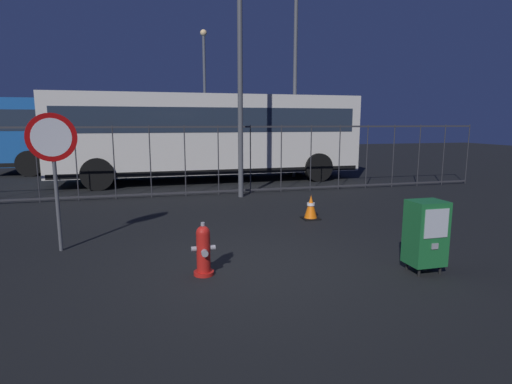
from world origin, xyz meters
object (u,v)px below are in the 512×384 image
street_light_near_right (240,45)px  stop_sign (53,153)px  street_light_far_left (295,55)px  bus_near (209,133)px  street_light_near_left (205,87)px  fire_hydrant (203,250)px  newspaper_box_primary (426,233)px  bus_far (129,131)px  traffic_cone (311,207)px

street_light_near_right → stop_sign: bearing=-134.1°
street_light_far_left → bus_near: bearing=-175.0°
stop_sign → street_light_near_right: size_ratio=0.32×
street_light_far_left → street_light_near_right: bearing=-127.7°
bus_near → street_light_near_left: size_ratio=1.64×
stop_sign → bus_near: bus_near is taller
fire_hydrant → street_light_near_left: street_light_near_left is taller
newspaper_box_primary → street_light_near_right: street_light_near_right is taller
bus_far → street_light_near_right: (3.26, -7.63, 2.39)m
bus_near → newspaper_box_primary: bearing=-81.5°
newspaper_box_primary → stop_sign: stop_sign is taller
stop_sign → bus_far: bus_far is taller
stop_sign → street_light_near_left: (4.22, 13.31, 2.15)m
street_light_near_right → street_light_far_left: 4.83m
newspaper_box_primary → bus_near: 10.09m
street_light_near_right → traffic_cone: bearing=-73.5°
traffic_cone → newspaper_box_primary: bearing=-84.6°
newspaper_box_primary → bus_far: size_ratio=0.10×
newspaper_box_primary → street_light_near_left: bearing=93.4°
newspaper_box_primary → bus_far: bearing=107.7°
newspaper_box_primary → stop_sign: bearing=155.6°
traffic_cone → street_light_near_right: (-0.89, 3.00, 3.83)m
fire_hydrant → street_light_far_left: 11.43m
fire_hydrant → street_light_near_left: bearing=82.0°
street_light_near_left → street_light_near_right: size_ratio=0.91×
fire_hydrant → street_light_far_left: street_light_far_left is taller
stop_sign → traffic_cone: stop_sign is taller
traffic_cone → bus_near: (-1.25, 6.52, 1.45)m
street_light_far_left → fire_hydrant: bearing=-116.5°
newspaper_box_primary → bus_near: bus_near is taller
traffic_cone → fire_hydrant: bearing=-134.7°
street_light_near_left → bus_far: bearing=-155.5°
bus_far → street_light_far_left: (6.20, -3.82, 2.81)m
fire_hydrant → newspaper_box_primary: newspaper_box_primary is taller
bus_near → traffic_cone: bearing=-79.7°
stop_sign → fire_hydrant: bearing=-38.0°
bus_far → traffic_cone: bearing=-68.4°
bus_far → street_light_far_left: bearing=-31.4°
newspaper_box_primary → stop_sign: 5.74m
newspaper_box_primary → bus_far: bus_far is taller
fire_hydrant → street_light_far_left: (4.75, 9.53, 4.16)m
stop_sign → street_light_near_left: bearing=72.4°
stop_sign → bus_near: bearing=64.8°
traffic_cone → street_light_far_left: 8.29m
street_light_near_left → street_light_far_left: bearing=-64.0°
stop_sign → street_light_near_left: size_ratio=0.35×
newspaper_box_primary → street_light_far_left: street_light_far_left is taller
fire_hydrant → street_light_near_right: size_ratio=0.11×
stop_sign → bus_near: size_ratio=0.21×
bus_far → street_light_near_left: (3.55, 1.62, 2.04)m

